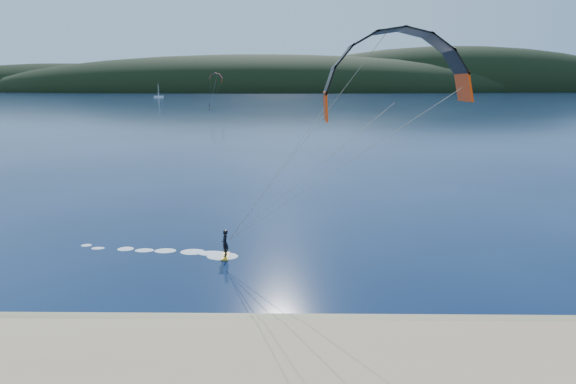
{
  "coord_description": "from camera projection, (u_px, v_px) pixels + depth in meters",
  "views": [
    {
      "loc": [
        2.64,
        -14.42,
        10.61
      ],
      "look_at": [
        2.34,
        10.0,
        5.0
      ],
      "focal_mm": 29.17,
      "sensor_mm": 36.0,
      "label": 1
    }
  ],
  "objects": [
    {
      "name": "kitesurfer_far",
      "position": [
        216.0,
        80.0,
        217.18
      ],
      "size": [
        7.91,
        4.78,
        15.39
      ],
      "color": "gold",
      "rests_on": "ground"
    },
    {
      "name": "headland",
      "position": [
        293.0,
        92.0,
        742.74
      ],
      "size": [
        1200.0,
        310.0,
        140.0
      ],
      "color": "black",
      "rests_on": "ground"
    },
    {
      "name": "sailboat",
      "position": [
        159.0,
        96.0,
        401.82
      ],
      "size": [
        8.45,
        5.28,
        11.78
      ],
      "color": "white",
      "rests_on": "ground"
    },
    {
      "name": "wet_sand",
      "position": [
        234.0,
        328.0,
        20.83
      ],
      "size": [
        220.0,
        2.5,
        0.1
      ],
      "color": "#928155",
      "rests_on": "ground"
    },
    {
      "name": "kitesurfer_near",
      "position": [
        382.0,
        111.0,
        23.12
      ],
      "size": [
        23.61,
        7.5,
        13.13
      ],
      "color": "gold",
      "rests_on": "ground"
    }
  ]
}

